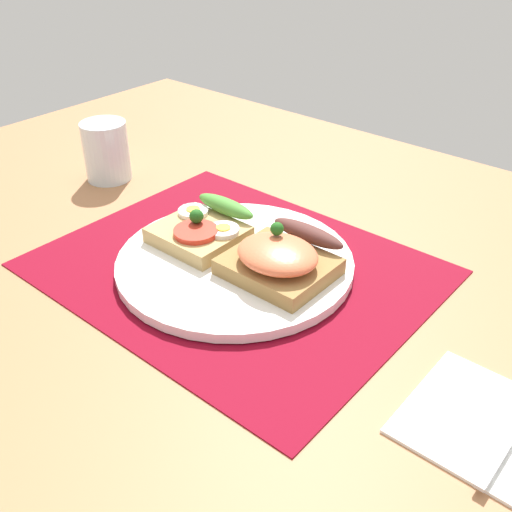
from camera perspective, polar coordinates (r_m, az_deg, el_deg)
ground_plane at (r=66.22cm, az=-1.98°, el=-2.37°), size 120.00×90.00×3.20cm
placemat at (r=65.23cm, az=-2.01°, el=-1.11°), size 40.38×32.37×0.30cm
plate at (r=64.86cm, az=-2.02°, el=-0.60°), size 25.73×25.73×1.08cm
sandwich_egg_tomato at (r=67.51cm, az=-5.09°, el=2.63°), size 9.38×9.92×3.97cm
sandwich_salmon at (r=61.15cm, az=2.50°, el=-0.10°), size 10.55×10.59×5.51cm
napkin at (r=51.30cm, az=22.33°, el=-15.17°), size 14.18×11.85×0.60cm
drinking_glass at (r=86.51cm, az=-14.12°, el=9.70°), size 6.26×6.26×8.21cm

